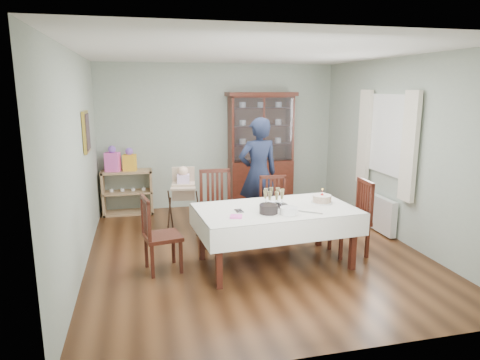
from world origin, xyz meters
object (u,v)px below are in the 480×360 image
object	(u,v)px
champagne_tray	(274,201)
birthday_cake	(322,199)
dining_table	(275,236)
chair_far_right	(274,221)
gift_bag_orange	(130,160)
woman	(258,174)
gift_bag_pink	(113,160)
sideboard	(128,192)
china_cabinet	(261,148)
chair_end_right	(350,232)
high_chair	(184,207)
chair_far_left	(217,222)
chair_end_left	(161,249)

from	to	relation	value
champagne_tray	birthday_cake	size ratio (longest dim) A/B	1.32
dining_table	champagne_tray	distance (m)	0.45
chair_far_right	gift_bag_orange	world-z (taller)	gift_bag_orange
woman	champagne_tray	xyz separation A→B (m)	(-0.20, -1.44, -0.07)
champagne_tray	gift_bag_pink	bearing A→B (deg)	127.62
sideboard	gift_bag_orange	distance (m)	0.59
china_cabinet	gift_bag_orange	distance (m)	2.44
dining_table	chair_end_right	world-z (taller)	chair_end_right
woman	high_chair	bearing A→B (deg)	-7.95
chair_far_right	woman	distance (m)	0.87
high_chair	champagne_tray	world-z (taller)	high_chair
gift_bag_pink	high_chair	bearing A→B (deg)	-48.78
gift_bag_pink	dining_table	bearing A→B (deg)	-52.94
china_cabinet	high_chair	size ratio (longest dim) A/B	2.03
dining_table	chair_far_right	xyz separation A→B (m)	(0.28, 0.89, -0.10)
sideboard	high_chair	bearing A→B (deg)	-55.48
china_cabinet	chair_end_right	distance (m)	2.85
sideboard	chair_far_right	world-z (taller)	chair_far_right
dining_table	china_cabinet	xyz separation A→B (m)	(0.61, 2.80, 0.74)
woman	gift_bag_pink	world-z (taller)	woman
dining_table	high_chair	world-z (taller)	high_chair
china_cabinet	chair_far_right	xyz separation A→B (m)	(-0.33, -1.91, -0.84)
dining_table	chair_far_right	size ratio (longest dim) A/B	2.19
dining_table	birthday_cake	size ratio (longest dim) A/B	7.30
sideboard	chair_far_left	distance (m)	2.29
chair_end_left	chair_end_right	bearing A→B (deg)	-100.95
gift_bag_pink	gift_bag_orange	distance (m)	0.29
dining_table	chair_end_left	bearing A→B (deg)	174.26
woman	chair_far_right	bearing A→B (deg)	92.19
chair_end_right	gift_bag_pink	distance (m)	4.26
woman	high_chair	world-z (taller)	woman
chair_far_left	chair_end_left	bearing A→B (deg)	-134.69
high_chair	gift_bag_pink	size ratio (longest dim) A/B	2.32
dining_table	gift_bag_orange	size ratio (longest dim) A/B	5.02
china_cabinet	chair_end_left	distance (m)	3.46
high_chair	gift_bag_pink	world-z (taller)	gift_bag_pink
woman	gift_bag_pink	bearing A→B (deg)	-35.72
sideboard	chair_far_left	world-z (taller)	chair_far_left
chair_far_right	high_chair	world-z (taller)	high_chair
china_cabinet	chair_far_left	size ratio (longest dim) A/B	2.02
china_cabinet	woman	xyz separation A→B (m)	(-0.42, -1.30, -0.22)
dining_table	gift_bag_pink	size ratio (longest dim) A/B	4.51
chair_far_right	chair_far_left	bearing A→B (deg)	-176.14
chair_far_left	birthday_cake	xyz separation A→B (m)	(1.26, -0.86, 0.49)
birthday_cake	chair_far_right	bearing A→B (deg)	115.81
gift_bag_orange	sideboard	bearing A→B (deg)	163.40
birthday_cake	gift_bag_orange	bearing A→B (deg)	132.59
woman	chair_end_left	bearing A→B (deg)	33.47
chair_far_left	gift_bag_pink	size ratio (longest dim) A/B	2.33
chair_far_left	birthday_cake	size ratio (longest dim) A/B	3.77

